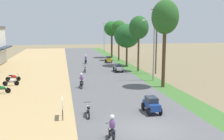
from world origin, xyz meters
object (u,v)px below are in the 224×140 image
object	(u,v)px
car_hatchback_yellow	(108,59)
car_hatchback_blue	(151,104)
parked_motorbike_third	(13,77)
car_sedan_silver	(118,67)
motorbike_foreground_rider	(112,129)
streetlamp_mid	(104,35)
motorbike_ahead_fourth	(85,69)
motorbike_ahead_second	(88,109)
median_tree_fourth	(119,28)
median_tree_third	(127,36)
street_signboard	(62,104)
median_tree_nearest	(165,18)
utility_pole_near	(156,39)
parked_motorbike_nearest	(2,89)
median_tree_fifth	(112,29)
motorbike_ahead_fifth	(86,59)
utility_pole_far	(138,39)
parked_motorbike_second	(11,81)
streetlamp_near	(154,45)
median_tree_second	(139,28)
motorbike_ahead_third	(81,81)

from	to	relation	value
car_hatchback_yellow	car_hatchback_blue	bearing A→B (deg)	-93.67
parked_motorbike_third	car_hatchback_yellow	world-z (taller)	car_hatchback_yellow
car_sedan_silver	car_hatchback_yellow	size ratio (longest dim) A/B	1.13
motorbike_foreground_rider	streetlamp_mid	bearing A→B (deg)	81.23
motorbike_ahead_fourth	motorbike_ahead_second	bearing A→B (deg)	-94.30
median_tree_fourth	median_tree_third	bearing A→B (deg)	-92.39
motorbike_ahead_second	median_tree_third	bearing A→B (deg)	69.51
parked_motorbike_third	car_sedan_silver	xyz separation A→B (m)	(14.19, 4.15, 0.19)
median_tree_fourth	streetlamp_mid	world-z (taller)	median_tree_fourth
street_signboard	median_tree_nearest	distance (m)	15.14
car_sedan_silver	motorbike_ahead_second	world-z (taller)	car_sedan_silver
car_hatchback_blue	car_sedan_silver	distance (m)	18.91
motorbike_ahead_fourth	utility_pole_near	bearing A→B (deg)	-15.85
median_tree_third	motorbike_foreground_rider	size ratio (longest dim) A/B	4.02
motorbike_ahead_second	parked_motorbike_nearest	bearing A→B (deg)	133.17
median_tree_third	motorbike_ahead_second	distance (m)	26.51
median_tree_third	car_sedan_silver	size ratio (longest dim) A/B	3.20
median_tree_fifth	parked_motorbike_nearest	bearing A→B (deg)	-120.22
motorbike_foreground_rider	motorbike_ahead_second	size ratio (longest dim) A/B	1.00
parked_motorbike_third	median_tree_nearest	xyz separation A→B (m)	(16.98, -6.53, 7.04)
median_tree_third	motorbike_ahead_fifth	size ratio (longest dim) A/B	4.02
streetlamp_mid	car_hatchback_blue	world-z (taller)	streetlamp_mid
median_tree_third	utility_pole_far	bearing A→B (deg)	56.43
median_tree_nearest	utility_pole_near	bearing A→B (deg)	74.85
streetlamp_mid	motorbike_ahead_second	xyz separation A→B (m)	(-9.32, -49.88, -4.05)
motorbike_ahead_fourth	parked_motorbike_second	bearing A→B (deg)	-140.62
parked_motorbike_nearest	median_tree_third	xyz separation A→B (m)	(16.99, 16.07, 4.69)
parked_motorbike_nearest	utility_pole_near	distance (m)	21.40
parked_motorbike_third	car_sedan_silver	distance (m)	14.78
median_tree_third	streetlamp_mid	bearing A→B (deg)	89.59
utility_pole_far	motorbike_ahead_second	bearing A→B (deg)	-113.16
parked_motorbike_third	utility_pole_far	size ratio (longest dim) A/B	0.21
parked_motorbike_third	median_tree_nearest	bearing A→B (deg)	-21.04
street_signboard	parked_motorbike_nearest	bearing A→B (deg)	125.33
street_signboard	streetlamp_near	world-z (taller)	streetlamp_near
parked_motorbike_second	median_tree_second	size ratio (longest dim) A/B	0.22
car_sedan_silver	motorbike_ahead_fourth	bearing A→B (deg)	173.08
utility_pole_far	motorbike_ahead_fourth	xyz separation A→B (m)	(-11.41, -10.75, -3.92)
parked_motorbike_third	car_hatchback_blue	xyz separation A→B (m)	(12.72, -14.71, 0.19)
car_hatchback_blue	median_tree_third	bearing A→B (deg)	80.23
utility_pole_far	motorbike_ahead_fifth	size ratio (longest dim) A/B	4.79
street_signboard	utility_pole_far	bearing A→B (deg)	63.96
street_signboard	motorbike_ahead_fourth	xyz separation A→B (m)	(3.31, 19.38, -0.53)
street_signboard	utility_pole_far	distance (m)	33.70
median_tree_second	utility_pole_far	distance (m)	11.99
parked_motorbike_second	streetlamp_near	size ratio (longest dim) A/B	0.24
street_signboard	motorbike_foreground_rider	distance (m)	5.38
median_tree_second	utility_pole_near	size ratio (longest dim) A/B	0.86
parked_motorbike_nearest	car_hatchback_blue	world-z (taller)	car_hatchback_blue
street_signboard	motorbike_ahead_third	xyz separation A→B (m)	(2.08, 9.43, -0.25)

